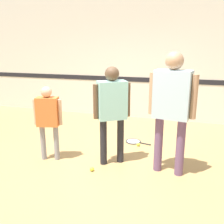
% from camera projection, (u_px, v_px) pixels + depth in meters
% --- Properties ---
extents(ground_plane, '(16.00, 16.00, 0.00)m').
position_uv_depth(ground_plane, '(98.00, 164.00, 4.06)').
color(ground_plane, tan).
extents(wall_back, '(16.00, 0.07, 3.20)m').
position_uv_depth(wall_back, '(137.00, 57.00, 6.38)').
color(wall_back, silver).
rests_on(wall_back, ground_plane).
extents(person_instructor, '(0.51, 0.44, 1.57)m').
position_uv_depth(person_instructor, '(112.00, 105.00, 3.88)').
color(person_instructor, '#232328').
rests_on(person_instructor, ground_plane).
extents(person_student_left, '(0.46, 0.27, 1.25)m').
position_uv_depth(person_student_left, '(48.00, 115.00, 4.06)').
color(person_student_left, gray).
rests_on(person_student_left, ground_plane).
extents(person_student_right, '(0.68, 0.36, 1.80)m').
position_uv_depth(person_student_right, '(172.00, 101.00, 3.54)').
color(person_student_right, '#6B4C70').
rests_on(person_student_right, ground_plane).
extents(racket_spare_on_floor, '(0.55, 0.36, 0.03)m').
position_uv_depth(racket_spare_on_floor, '(134.00, 141.00, 5.01)').
color(racket_spare_on_floor, '#28282D').
rests_on(racket_spare_on_floor, ground_plane).
extents(tennis_ball_near_instructor, '(0.07, 0.07, 0.07)m').
position_uv_depth(tennis_ball_near_instructor, '(92.00, 169.00, 3.84)').
color(tennis_ball_near_instructor, '#CCE038').
rests_on(tennis_ball_near_instructor, ground_plane).
extents(tennis_ball_by_spare_racket, '(0.07, 0.07, 0.07)m').
position_uv_depth(tennis_ball_by_spare_racket, '(138.00, 144.00, 4.80)').
color(tennis_ball_by_spare_racket, '#CCE038').
rests_on(tennis_ball_by_spare_racket, ground_plane).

